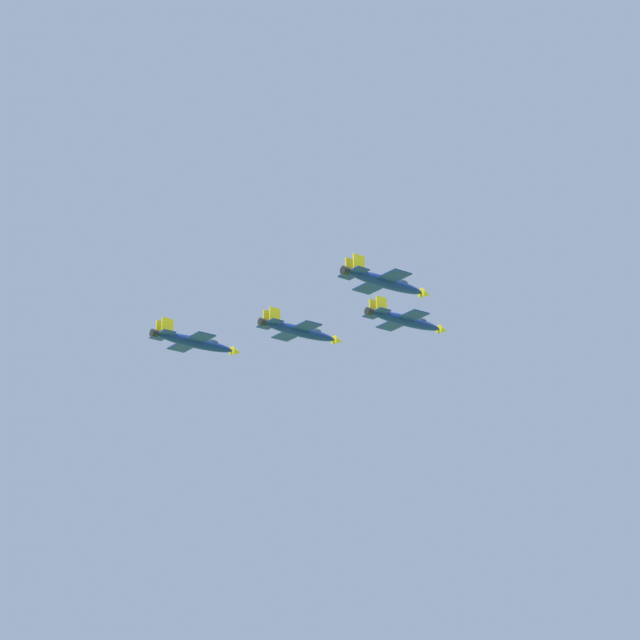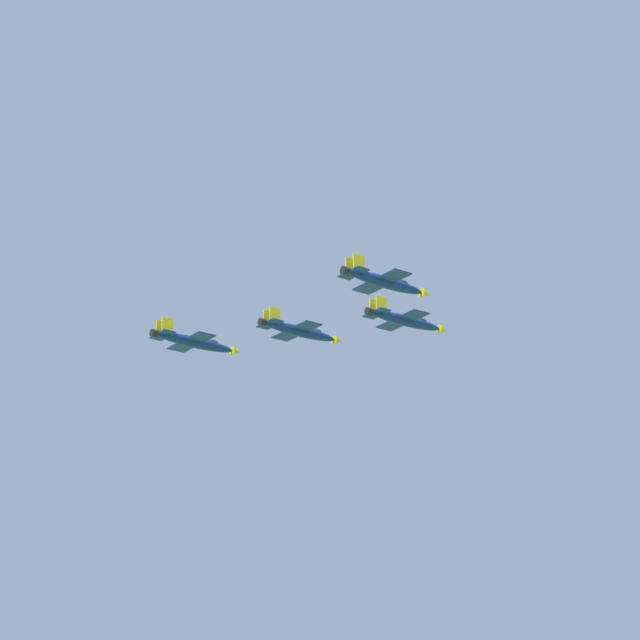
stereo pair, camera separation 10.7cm
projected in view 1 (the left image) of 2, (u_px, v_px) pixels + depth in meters
jet_lead at (406, 320)px, 206.37m from camera, size 12.52×14.22×3.53m
jet_left_wingman at (300, 331)px, 207.20m from camera, size 12.65×13.91×3.50m
jet_right_wingman at (385, 282)px, 190.65m from camera, size 13.06×14.24×3.59m
jet_left_outer at (195, 342)px, 208.01m from camera, size 13.01×14.33×3.60m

